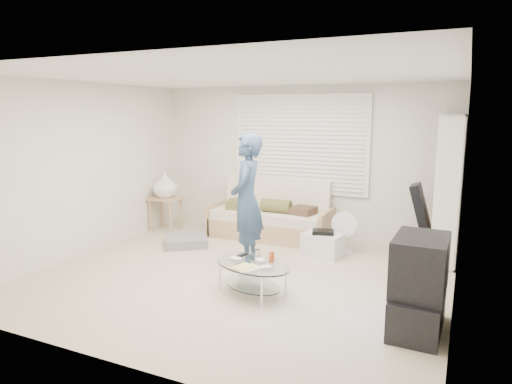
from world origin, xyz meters
The scene contains 13 objects.
ground centered at (0.00, 0.00, 0.00)m, with size 5.00×5.00×0.00m, color tan.
room_shell centered at (0.00, 0.48, 1.63)m, with size 5.02×4.52×2.51m.
window_blinds centered at (0.00, 2.20, 1.55)m, with size 2.32×0.08×1.62m.
futon_sofa centered at (-0.36, 1.87, 0.32)m, with size 2.00×0.81×0.98m.
grey_floor_pillow centered at (-1.40, 0.90, 0.07)m, with size 0.63×0.63×0.14m, color slate.
side_table centered at (-2.22, 1.51, 0.77)m, with size 0.52×0.42×1.04m.
bookshelf centered at (2.32, 1.74, 1.02)m, with size 0.32×0.86×2.04m.
guitar_case centered at (2.04, 1.66, 0.48)m, with size 0.44×0.40×1.07m.
floor_fan centered at (0.97, 1.57, 0.37)m, with size 0.39×0.25×0.63m.
storage_bin centered at (0.71, 1.28, 0.17)m, with size 0.61×0.47×0.38m.
tv_unit centered at (2.20, -0.56, 0.45)m, with size 0.49×0.86×0.93m.
coffee_table centered at (0.39, -0.43, 0.30)m, with size 1.15×0.93×0.49m.
standing_person centered at (-0.12, 0.47, 0.90)m, with size 0.66×0.43×1.80m, color navy.
Camera 1 is at (2.52, -4.94, 2.07)m, focal length 32.00 mm.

